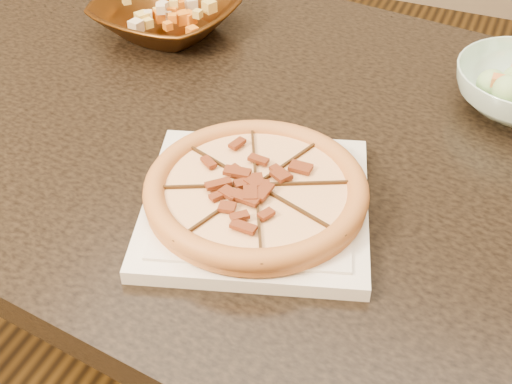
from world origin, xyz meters
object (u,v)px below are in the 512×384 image
at_px(bronze_bowl, 167,16).
at_px(plate, 256,205).
at_px(dining_table, 250,179).
at_px(pizza, 256,189).

bearing_deg(bronze_bowl, plate, -49.26).
distance_m(dining_table, bronze_bowl, 0.33).
bearing_deg(bronze_bowl, dining_table, -39.14).
distance_m(dining_table, pizza, 0.24).
xyz_separation_m(pizza, bronze_bowl, (-0.32, 0.37, -0.01)).
height_order(dining_table, pizza, pizza).
distance_m(plate, pizza, 0.02).
relative_size(plate, bronze_bowl, 1.43).
relative_size(dining_table, bronze_bowl, 6.12).
bearing_deg(plate, bronze_bowl, 130.74).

